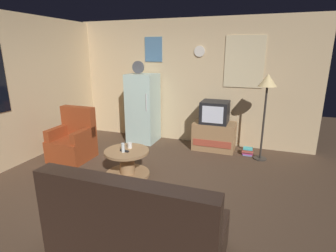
{
  "coord_description": "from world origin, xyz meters",
  "views": [
    {
      "loc": [
        1.5,
        -3.12,
        1.97
      ],
      "look_at": [
        0.05,
        0.9,
        0.75
      ],
      "focal_mm": 28.18,
      "sensor_mm": 36.0,
      "label": 1
    }
  ],
  "objects_px": {
    "wine_glass": "(123,148)",
    "remote_control": "(125,151)",
    "fridge": "(143,108)",
    "coffee_table": "(127,163)",
    "tv_stand": "(214,136)",
    "mug_ceramic_white": "(130,145)",
    "standing_lamp": "(267,87)",
    "couch": "(135,227)",
    "crt_tv": "(215,112)",
    "book_stack": "(248,151)",
    "armchair": "(73,141)"
  },
  "relations": [
    {
      "from": "wine_glass",
      "to": "couch",
      "type": "bearing_deg",
      "value": -57.28
    },
    {
      "from": "book_stack",
      "to": "armchair",
      "type": "bearing_deg",
      "value": -157.51
    },
    {
      "from": "standing_lamp",
      "to": "armchair",
      "type": "distance_m",
      "value": 3.67
    },
    {
      "from": "crt_tv",
      "to": "book_stack",
      "type": "xyz_separation_m",
      "value": [
        0.7,
        -0.11,
        -0.71
      ]
    },
    {
      "from": "coffee_table",
      "to": "armchair",
      "type": "distance_m",
      "value": 1.33
    },
    {
      "from": "fridge",
      "to": "wine_glass",
      "type": "xyz_separation_m",
      "value": [
        0.47,
        -1.76,
        -0.25
      ]
    },
    {
      "from": "fridge",
      "to": "remote_control",
      "type": "bearing_deg",
      "value": -74.7
    },
    {
      "from": "book_stack",
      "to": "remote_control",
      "type": "bearing_deg",
      "value": -137.93
    },
    {
      "from": "book_stack",
      "to": "standing_lamp",
      "type": "bearing_deg",
      "value": -30.01
    },
    {
      "from": "wine_glass",
      "to": "remote_control",
      "type": "bearing_deg",
      "value": 76.93
    },
    {
      "from": "remote_control",
      "to": "armchair",
      "type": "bearing_deg",
      "value": 172.63
    },
    {
      "from": "armchair",
      "to": "coffee_table",
      "type": "bearing_deg",
      "value": -12.95
    },
    {
      "from": "fridge",
      "to": "couch",
      "type": "bearing_deg",
      "value": -66.45
    },
    {
      "from": "standing_lamp",
      "to": "couch",
      "type": "relative_size",
      "value": 0.94
    },
    {
      "from": "fridge",
      "to": "coffee_table",
      "type": "bearing_deg",
      "value": -73.99
    },
    {
      "from": "fridge",
      "to": "couch",
      "type": "height_order",
      "value": "fridge"
    },
    {
      "from": "coffee_table",
      "to": "armchair",
      "type": "height_order",
      "value": "armchair"
    },
    {
      "from": "tv_stand",
      "to": "wine_glass",
      "type": "height_order",
      "value": "wine_glass"
    },
    {
      "from": "remote_control",
      "to": "standing_lamp",
      "type": "bearing_deg",
      "value": 44.2
    },
    {
      "from": "standing_lamp",
      "to": "mug_ceramic_white",
      "type": "relative_size",
      "value": 17.67
    },
    {
      "from": "fridge",
      "to": "armchair",
      "type": "height_order",
      "value": "fridge"
    },
    {
      "from": "mug_ceramic_white",
      "to": "crt_tv",
      "type": "bearing_deg",
      "value": 54.86
    },
    {
      "from": "tv_stand",
      "to": "couch",
      "type": "relative_size",
      "value": 0.49
    },
    {
      "from": "fridge",
      "to": "couch",
      "type": "xyz_separation_m",
      "value": [
        1.4,
        -3.21,
        -0.44
      ]
    },
    {
      "from": "fridge",
      "to": "coffee_table",
      "type": "relative_size",
      "value": 2.46
    },
    {
      "from": "standing_lamp",
      "to": "remote_control",
      "type": "xyz_separation_m",
      "value": [
        -2.05,
        -1.5,
        -0.92
      ]
    },
    {
      "from": "fridge",
      "to": "wine_glass",
      "type": "relative_size",
      "value": 11.8
    },
    {
      "from": "fridge",
      "to": "coffee_table",
      "type": "xyz_separation_m",
      "value": [
        0.48,
        -1.67,
        -0.54
      ]
    },
    {
      "from": "standing_lamp",
      "to": "coffee_table",
      "type": "distance_m",
      "value": 2.75
    },
    {
      "from": "coffee_table",
      "to": "mug_ceramic_white",
      "type": "distance_m",
      "value": 0.29
    },
    {
      "from": "coffee_table",
      "to": "remote_control",
      "type": "xyz_separation_m",
      "value": [
        -0.01,
        -0.06,
        0.23
      ]
    },
    {
      "from": "couch",
      "to": "crt_tv",
      "type": "bearing_deg",
      "value": 86.72
    },
    {
      "from": "fridge",
      "to": "couch",
      "type": "relative_size",
      "value": 1.04
    },
    {
      "from": "mug_ceramic_white",
      "to": "wine_glass",
      "type": "bearing_deg",
      "value": -93.22
    },
    {
      "from": "wine_glass",
      "to": "remote_control",
      "type": "height_order",
      "value": "wine_glass"
    },
    {
      "from": "crt_tv",
      "to": "couch",
      "type": "bearing_deg",
      "value": -93.28
    },
    {
      "from": "coffee_table",
      "to": "wine_glass",
      "type": "distance_m",
      "value": 0.3
    },
    {
      "from": "standing_lamp",
      "to": "coffee_table",
      "type": "xyz_separation_m",
      "value": [
        -2.04,
        -1.44,
        -1.14
      ]
    },
    {
      "from": "standing_lamp",
      "to": "wine_glass",
      "type": "height_order",
      "value": "standing_lamp"
    },
    {
      "from": "crt_tv",
      "to": "mug_ceramic_white",
      "type": "bearing_deg",
      "value": -125.14
    },
    {
      "from": "tv_stand",
      "to": "mug_ceramic_white",
      "type": "distance_m",
      "value": 1.94
    },
    {
      "from": "standing_lamp",
      "to": "coffee_table",
      "type": "height_order",
      "value": "standing_lamp"
    },
    {
      "from": "standing_lamp",
      "to": "couch",
      "type": "bearing_deg",
      "value": -110.59
    },
    {
      "from": "crt_tv",
      "to": "couch",
      "type": "xyz_separation_m",
      "value": [
        -0.18,
        -3.23,
        -0.47
      ]
    },
    {
      "from": "coffee_table",
      "to": "fridge",
      "type": "bearing_deg",
      "value": 106.01
    },
    {
      "from": "fridge",
      "to": "wine_glass",
      "type": "distance_m",
      "value": 1.83
    },
    {
      "from": "standing_lamp",
      "to": "wine_glass",
      "type": "distance_m",
      "value": 2.7
    },
    {
      "from": "wine_glass",
      "to": "mug_ceramic_white",
      "type": "xyz_separation_m",
      "value": [
        0.01,
        0.2,
        -0.03
      ]
    },
    {
      "from": "book_stack",
      "to": "tv_stand",
      "type": "bearing_deg",
      "value": 171.0
    },
    {
      "from": "crt_tv",
      "to": "wine_glass",
      "type": "xyz_separation_m",
      "value": [
        -1.12,
        -1.77,
        -0.28
      ]
    }
  ]
}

